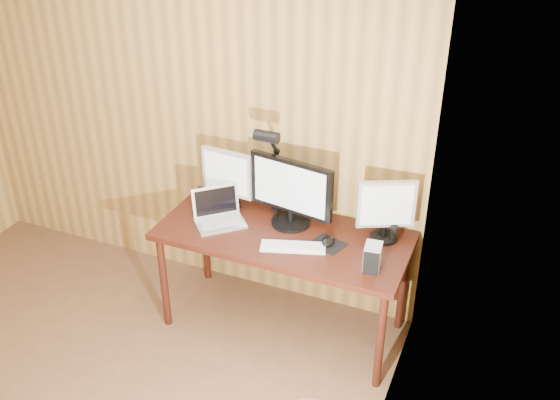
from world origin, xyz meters
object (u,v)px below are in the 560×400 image
Objects in this scene: phone at (277,246)px; desk_lamp at (271,159)px; speaker at (393,234)px; monitor_right at (386,209)px; monitor_left at (227,177)px; hard_drive at (373,257)px; monitor_center at (291,191)px; laptop at (218,214)px; keyboard at (293,247)px; desk at (287,244)px; mouse at (328,241)px.

desk_lamp is (-0.17, 0.33, 0.41)m from phone.
monitor_right is at bearing 172.68° from speaker.
hard_drive is (1.09, -0.32, -0.15)m from monitor_left.
monitor_center reaches higher than monitor_left.
desk_lamp reaches higher than hard_drive.
monitor_center reaches higher than laptop.
laptop reaches higher than keyboard.
desk_lamp is at bearing 4.78° from monitor_left.
keyboard is at bearing -59.43° from desk.
monitor_right is 0.36m from hard_drive.
desk_lamp reaches higher than desk.
monitor_center is 0.37m from keyboard.
speaker is at bearing 46.86° from mouse.
speaker reaches higher than mouse.
hard_drive is at bearing -48.91° from laptop.
hard_drive is (0.62, -0.22, 0.20)m from desk.
hard_drive reaches higher than mouse.
keyboard is 0.22m from mouse.
desk is 0.49m from laptop.
monitor_center is 0.51m from laptop.
hard_drive is 0.22× the size of desk_lamp.
monitor_left is at bearing -177.52° from desk_lamp.
hard_drive is at bearing -19.34° from desk.
speaker is (0.05, 0.32, -0.02)m from hard_drive.
laptop reaches higher than speaker.
mouse is at bearing -8.39° from monitor_left.
monitor_left is at bearing 168.19° from desk.
keyboard is 2.72× the size of hard_drive.
monitor_left is 1.02× the size of monitor_right.
desk_lamp is (-0.45, 0.18, 0.40)m from mouse.
mouse is at bearing -19.27° from desk_lamp.
hard_drive reaches higher than desk.
laptop is 0.51m from desk_lamp.
monitor_left is 1.15m from speaker.
monitor_right is 0.71m from phone.
keyboard is (-0.48, -0.31, -0.21)m from monitor_right.
monitor_center is at bearing -23.40° from laptop.
laptop reaches higher than mouse.
mouse is 1.03× the size of speaker.
monitor_right is (0.60, 0.11, 0.34)m from desk.
laptop is (0.03, -0.19, -0.17)m from monitor_left.
desk_lamp is at bearing -8.89° from laptop.
phone is (-0.10, -0.03, -0.00)m from keyboard.
desk_lamp reaches higher than phone.
monitor_left is 0.70m from keyboard.
desk is 0.27m from phone.
speaker reaches higher than keyboard.
mouse is at bearing -14.81° from monitor_center.
laptop is (-1.05, -0.21, -0.16)m from monitor_right.
monitor_left is 2.73× the size of hard_drive.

